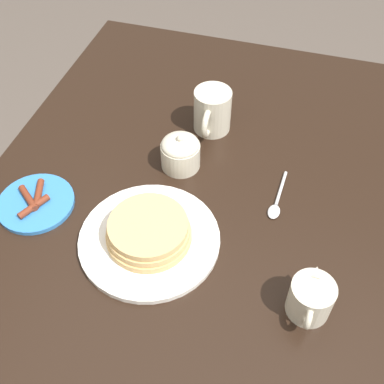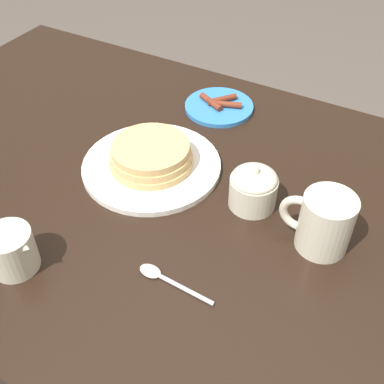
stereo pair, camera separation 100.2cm
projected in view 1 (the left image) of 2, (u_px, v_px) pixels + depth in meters
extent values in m
plane|color=#51473F|center=(179.00, 369.00, 1.52)|extent=(8.00, 8.00, 0.00)
cube|color=black|center=(172.00, 232.00, 0.97)|extent=(1.40, 0.86, 0.03)
cube|color=black|center=(131.00, 132.00, 1.72)|extent=(0.07, 0.07, 0.72)
cube|color=black|center=(343.00, 175.00, 1.58)|extent=(0.07, 0.07, 0.72)
cylinder|color=white|center=(150.00, 239.00, 0.93)|extent=(0.27, 0.27, 0.01)
cylinder|color=tan|center=(149.00, 235.00, 0.92)|extent=(0.16, 0.16, 0.01)
cylinder|color=tan|center=(149.00, 231.00, 0.91)|extent=(0.16, 0.16, 0.01)
cylinder|color=tan|center=(148.00, 226.00, 0.90)|extent=(0.15, 0.15, 0.01)
cylinder|color=#337AC6|center=(36.00, 203.00, 0.99)|extent=(0.16, 0.16, 0.01)
cylinder|color=maroon|center=(39.00, 193.00, 0.99)|extent=(0.07, 0.04, 0.01)
cylinder|color=maroon|center=(34.00, 207.00, 0.97)|extent=(0.07, 0.04, 0.01)
cylinder|color=maroon|center=(28.00, 198.00, 0.98)|extent=(0.06, 0.06, 0.01)
cylinder|color=beige|center=(212.00, 110.00, 1.11)|extent=(0.09, 0.09, 0.10)
torus|color=beige|center=(207.00, 122.00, 1.08)|extent=(0.07, 0.01, 0.07)
cylinder|color=brown|center=(213.00, 95.00, 1.08)|extent=(0.08, 0.08, 0.00)
cylinder|color=beige|center=(310.00, 299.00, 0.81)|extent=(0.08, 0.08, 0.07)
cone|color=beige|center=(316.00, 274.00, 0.81)|extent=(0.03, 0.03, 0.04)
torus|color=beige|center=(308.00, 317.00, 0.78)|extent=(0.04, 0.01, 0.04)
cylinder|color=beige|center=(180.00, 155.00, 1.05)|extent=(0.09, 0.09, 0.06)
ellipsoid|color=beige|center=(180.00, 145.00, 1.02)|extent=(0.08, 0.08, 0.03)
sphere|color=beige|center=(180.00, 139.00, 1.01)|extent=(0.02, 0.02, 0.02)
cylinder|color=silver|center=(281.00, 188.00, 1.02)|extent=(0.10, 0.01, 0.01)
ellipsoid|color=silver|center=(274.00, 212.00, 0.98)|extent=(0.04, 0.03, 0.01)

